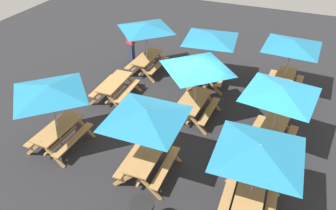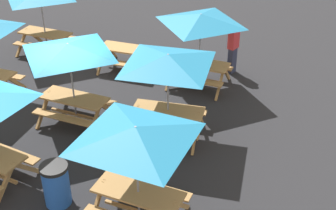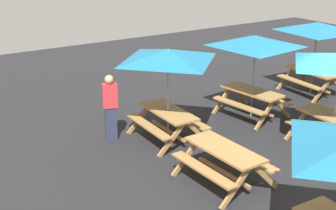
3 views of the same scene
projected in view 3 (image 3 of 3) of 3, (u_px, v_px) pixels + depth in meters
name	position (u px, v px, depth m)	size (l,w,h in m)	color
ground_plane	(333.00, 153.00, 11.00)	(28.25, 28.25, 0.00)	#232326
picnic_table_0	(168.00, 62.00, 11.08)	(2.06, 2.06, 2.34)	#A87A44
picnic_table_2	(255.00, 47.00, 12.56)	(2.81, 2.81, 2.34)	#A87A44
picnic_table_4	(224.00, 157.00, 9.51)	(1.84, 1.57, 0.81)	#A87A44
picnic_table_8	(317.00, 32.00, 14.52)	(2.82, 2.82, 2.34)	#A87A44
person_standing	(110.00, 106.00, 11.43)	(0.32, 0.41, 1.67)	#2D334C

